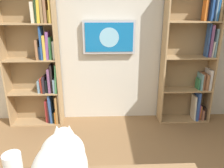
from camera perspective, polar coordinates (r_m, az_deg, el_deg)
wall_back at (r=3.57m, az=-0.38°, el=11.67°), size 4.52×0.06×2.70m
bookshelf_left at (r=3.73m, az=20.33°, el=6.52°), size 0.81×0.28×2.15m
bookshelf_right at (r=3.58m, az=-18.11°, el=5.77°), size 0.82×0.28×2.12m
wall_mounted_tv at (r=3.48m, az=-0.74°, el=11.86°), size 0.80×0.07×0.51m
cat at (r=1.46m, az=-12.93°, el=-19.51°), size 0.33×0.67×0.37m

